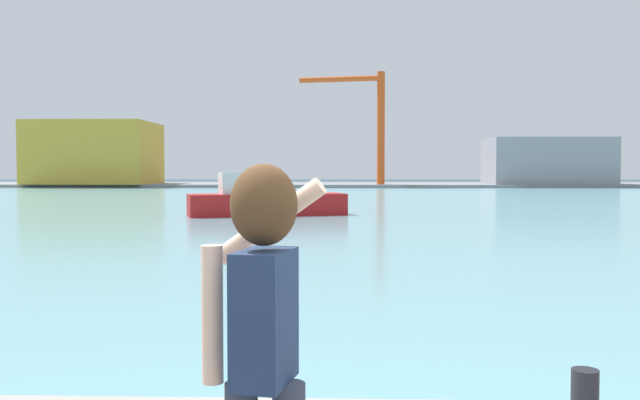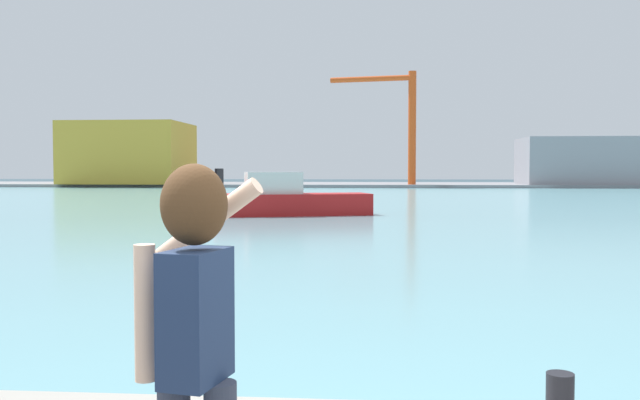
{
  "view_description": "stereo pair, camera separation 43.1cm",
  "coord_description": "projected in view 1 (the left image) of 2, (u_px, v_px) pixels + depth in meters",
  "views": [
    {
      "loc": [
        -0.17,
        -3.04,
        2.25
      ],
      "look_at": [
        -0.43,
        5.57,
        1.87
      ],
      "focal_mm": 38.3,
      "sensor_mm": 36.0,
      "label": 1
    },
    {
      "loc": [
        0.26,
        -3.02,
        2.25
      ],
      "look_at": [
        -0.43,
        5.57,
        1.87
      ],
      "focal_mm": 38.3,
      "sensor_mm": 36.0,
      "label": 2
    }
  ],
  "objects": [
    {
      "name": "far_shore_dock",
      "position": [
        342.0,
        185.0,
        94.99
      ],
      "size": [
        140.0,
        20.0,
        0.4
      ],
      "primitive_type": "cube",
      "color": "gray",
      "rests_on": "ground_plane"
    },
    {
      "name": "warehouse_right",
      "position": [
        547.0,
        161.0,
        90.02
      ],
      "size": [
        15.47,
        9.51,
        6.01
      ],
      "primitive_type": "cube",
      "color": "gray",
      "rests_on": "far_shore_dock"
    },
    {
      "name": "harbor_bollard",
      "position": [
        585.0,
        394.0,
        4.69
      ],
      "size": [
        0.19,
        0.19,
        0.34
      ],
      "primitive_type": "cylinder",
      "color": "black",
      "rests_on": "quay_promenade"
    },
    {
      "name": "person_photographer",
      "position": [
        263.0,
        325.0,
        2.85
      ],
      "size": [
        0.53,
        0.57,
        1.74
      ],
      "rotation": [
        0.0,
        0.0,
        1.36
      ],
      "color": "#2D3342",
      "rests_on": "quay_promenade"
    },
    {
      "name": "warehouse_left",
      "position": [
        95.0,
        153.0,
        91.19
      ],
      "size": [
        15.41,
        12.48,
        8.21
      ],
      "primitive_type": "cube",
      "color": "gold",
      "rests_on": "far_shore_dock"
    },
    {
      "name": "boat_moored",
      "position": [
        263.0,
        200.0,
        33.57
      ],
      "size": [
        8.0,
        4.46,
        2.13
      ],
      "rotation": [
        0.0,
        0.0,
        0.3
      ],
      "color": "#B21919",
      "rests_on": "harbor_water"
    },
    {
      "name": "harbor_water",
      "position": [
        343.0,
        198.0,
        55.05
      ],
      "size": [
        140.0,
        100.0,
        0.02
      ],
      "primitive_type": "cube",
      "color": "#6BA8B2",
      "rests_on": "ground_plane"
    },
    {
      "name": "port_crane",
      "position": [
        370.0,
        115.0,
        87.17
      ],
      "size": [
        11.04,
        2.82,
        14.34
      ],
      "color": "#D84C19",
      "rests_on": "far_shore_dock"
    },
    {
      "name": "ground_plane",
      "position": [
        343.0,
        199.0,
        53.06
      ],
      "size": [
        220.0,
        220.0,
        0.0
      ],
      "primitive_type": "plane",
      "color": "#334751"
    }
  ]
}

